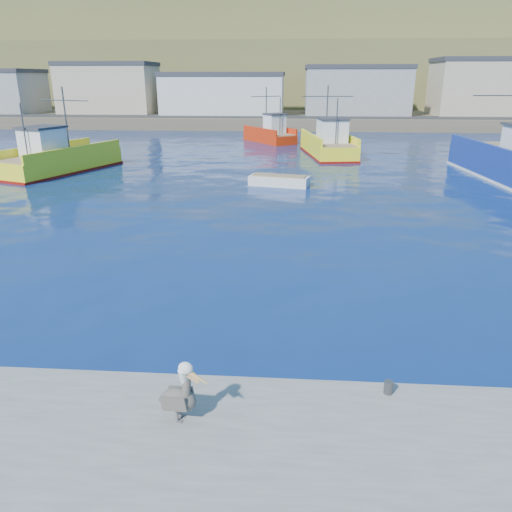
{
  "coord_description": "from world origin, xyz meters",
  "views": [
    {
      "loc": [
        0.78,
        -12.89,
        7.06
      ],
      "look_at": [
        -0.42,
        3.42,
        1.17
      ],
      "focal_mm": 35.0,
      "sensor_mm": 36.0,
      "label": 1
    }
  ],
  "objects": [
    {
      "name": "dock_bollards",
      "position": [
        0.6,
        -3.4,
        0.65
      ],
      "size": [
        36.2,
        0.2,
        0.3
      ],
      "color": "#4C4C4C",
      "rests_on": "dock"
    },
    {
      "name": "far_shore",
      "position": [
        0.0,
        109.2,
        8.98
      ],
      "size": [
        200.0,
        81.0,
        24.0
      ],
      "color": "brown",
      "rests_on": "ground"
    },
    {
      "name": "ground",
      "position": [
        0.0,
        0.0,
        0.0
      ],
      "size": [
        260.0,
        260.0,
        0.0
      ],
      "primitive_type": "plane",
      "color": "#062250",
      "rests_on": "ground"
    },
    {
      "name": "pelican",
      "position": [
        -1.34,
        -4.6,
        1.08
      ],
      "size": [
        1.09,
        0.58,
        1.35
      ],
      "color": "#595451",
      "rests_on": "dock"
    },
    {
      "name": "trawler_yellow_b",
      "position": [
        4.11,
        35.35,
        0.99
      ],
      "size": [
        5.13,
        10.73,
        6.39
      ],
      "color": "yellow",
      "rests_on": "ground"
    },
    {
      "name": "skiff_mid",
      "position": [
        -0.12,
        21.02,
        0.28
      ],
      "size": [
        4.26,
        2.29,
        0.88
      ],
      "color": "silver",
      "rests_on": "ground"
    },
    {
      "name": "trawler_yellow_a",
      "position": [
        -17.46,
        24.96,
        1.0
      ],
      "size": [
        6.92,
        11.06,
        6.41
      ],
      "color": "yellow",
      "rests_on": "ground"
    },
    {
      "name": "boat_orange",
      "position": [
        -1.81,
        45.09,
        0.99
      ],
      "size": [
        6.42,
        7.67,
        5.96
      ],
      "color": "red",
      "rests_on": "ground"
    }
  ]
}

